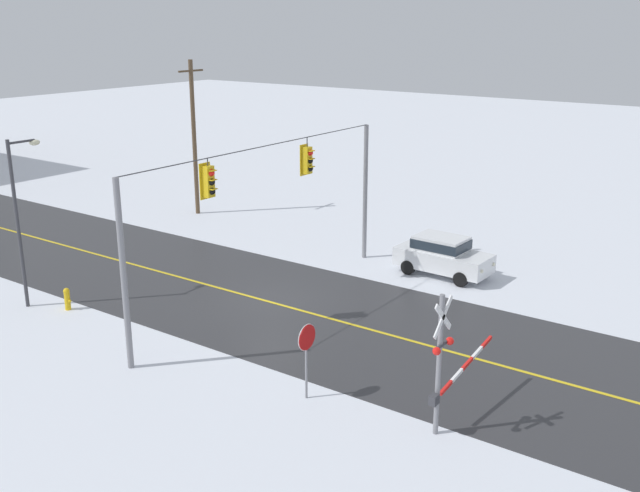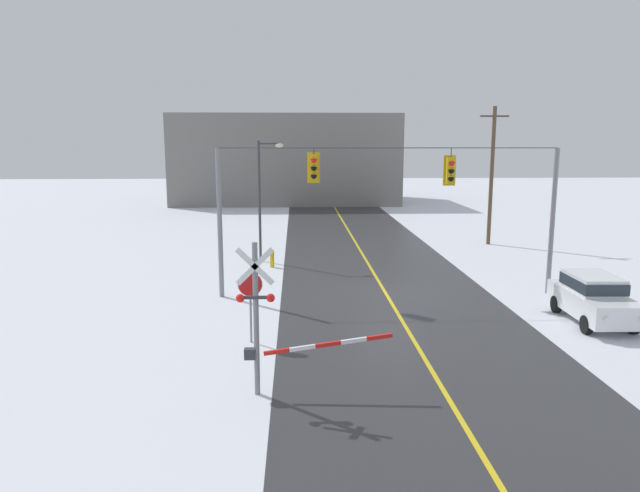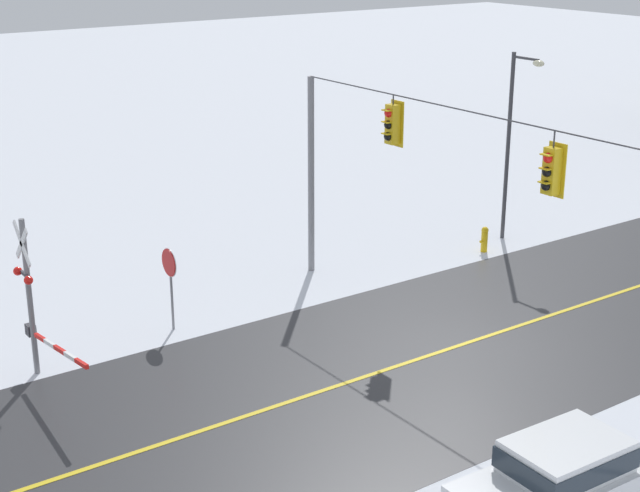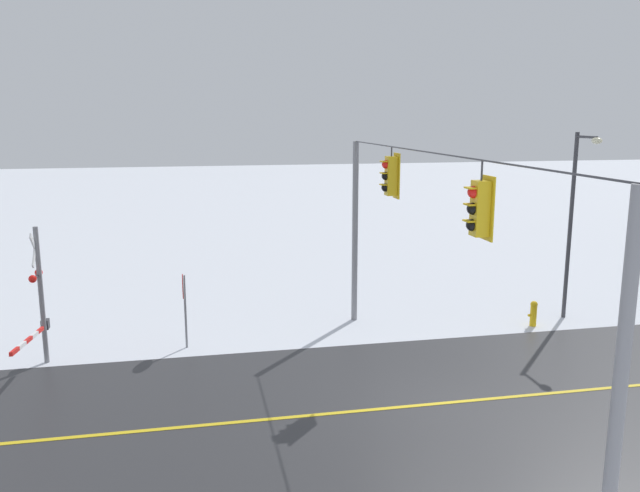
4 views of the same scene
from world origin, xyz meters
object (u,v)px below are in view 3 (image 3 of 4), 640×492
object	(u,v)px
railroad_crossing	(33,301)
streetlamp_near	(514,130)
parked_car_white	(560,480)
fire_hydrant	(484,238)
stop_sign	(170,271)

from	to	relation	value
railroad_crossing	streetlamp_near	xyz separation A→B (m)	(-1.00, 17.16, 1.90)
railroad_crossing	parked_car_white	size ratio (longest dim) A/B	0.94
fire_hydrant	railroad_crossing	bearing A→B (deg)	-88.10
fire_hydrant	stop_sign	bearing A→B (deg)	-91.13
stop_sign	streetlamp_near	world-z (taller)	streetlamp_near
stop_sign	railroad_crossing	xyz separation A→B (m)	(0.75, -3.99, 0.30)
railroad_crossing	parked_car_white	bearing A→B (deg)	26.45
stop_sign	railroad_crossing	size ratio (longest dim) A/B	0.59
fire_hydrant	streetlamp_near	bearing A→B (deg)	106.89
stop_sign	streetlamp_near	xyz separation A→B (m)	(-0.25, 13.17, 2.20)
railroad_crossing	streetlamp_near	distance (m)	17.29
railroad_crossing	fire_hydrant	distance (m)	15.66
parked_car_white	streetlamp_near	size ratio (longest dim) A/B	0.65
parked_car_white	fire_hydrant	world-z (taller)	parked_car_white
stop_sign	streetlamp_near	size ratio (longest dim) A/B	0.36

